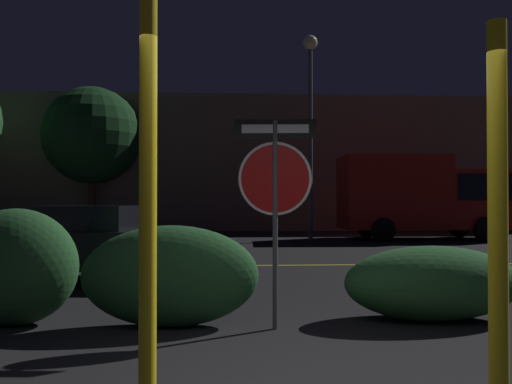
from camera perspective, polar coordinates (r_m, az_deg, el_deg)
name	(u,v)px	position (r m, az deg, el deg)	size (l,w,h in m)	color
road_center_stripe	(258,265)	(11.25, 0.22, -8.39)	(41.05, 0.12, 0.01)	gold
stop_sign	(275,179)	(5.73, 2.20, 1.46)	(0.94, 0.10, 2.40)	#4C4C51
yellow_pole_left	(148,193)	(3.16, -12.25, -0.15)	(0.11, 0.11, 3.05)	yellow
yellow_pole_right	(498,218)	(3.79, 25.91, -2.69)	(0.13, 0.13, 2.71)	yellow
hedge_bush_1	(15,267)	(6.57, -25.80, -7.71)	(1.46, 0.89, 1.38)	#285B2D
hedge_bush_2	(171,276)	(5.96, -9.74, -9.45)	(2.06, 0.73, 1.18)	#285B2D
hedge_bush_3	(432,283)	(6.57, 19.51, -9.78)	(2.18, 1.03, 0.91)	#2D6633
passing_car_2	(81,243)	(9.58, -19.36, -5.48)	(4.09, 2.07, 1.37)	black
delivery_truck	(424,195)	(19.46, 18.69, -0.27)	(6.10, 2.53, 3.06)	maroon
street_lamp	(310,97)	(18.59, 6.23, 10.75)	(0.54, 0.54, 7.47)	#4C4C51
tree_1	(92,136)	(23.41, -18.21, 6.13)	(4.30, 4.30, 6.46)	#422D1E
building_backdrop	(254,166)	(25.46, -0.24, 3.02)	(31.38, 4.84, 6.37)	#6B5B4C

